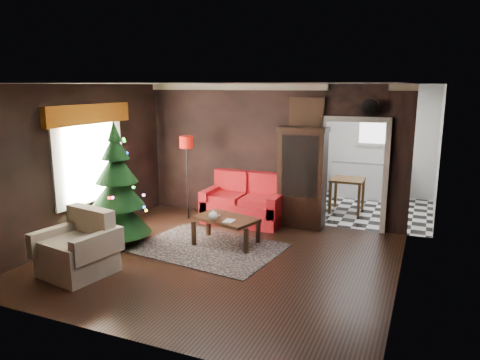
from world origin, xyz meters
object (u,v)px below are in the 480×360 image
at_px(armchair, 77,245).
at_px(wall_clock, 370,107).
at_px(floor_lamp, 187,180).
at_px(coffee_table, 226,231).
at_px(loveseat, 244,199).
at_px(christmas_tree, 117,187).
at_px(kitchen_table, 347,195).
at_px(curio_cabinet, 302,180).
at_px(teapot, 213,216).

relative_size(armchair, wall_clock, 2.99).
xyz_separation_m(floor_lamp, wall_clock, (3.54, 0.62, 1.55)).
xyz_separation_m(floor_lamp, coffee_table, (1.41, -1.12, -0.57)).
height_order(loveseat, christmas_tree, christmas_tree).
distance_m(floor_lamp, kitchen_table, 3.56).
height_order(coffee_table, kitchen_table, kitchen_table).
bearing_deg(coffee_table, wall_clock, 39.18).
height_order(loveseat, coffee_table, loveseat).
bearing_deg(curio_cabinet, loveseat, -169.17).
relative_size(christmas_tree, coffee_table, 1.97).
height_order(armchair, kitchen_table, armchair).
distance_m(armchair, wall_clock, 5.58).
distance_m(floor_lamp, armchair, 3.17).
bearing_deg(armchair, floor_lamp, 98.38).
relative_size(coffee_table, teapot, 5.93).
height_order(christmas_tree, wall_clock, wall_clock).
distance_m(loveseat, kitchen_table, 2.45).
xyz_separation_m(curio_cabinet, armchair, (-2.44, -3.59, -0.49)).
height_order(curio_cabinet, kitchen_table, curio_cabinet).
xyz_separation_m(teapot, kitchen_table, (1.71, 3.25, -0.21)).
bearing_deg(coffee_table, kitchen_table, 62.07).
relative_size(floor_lamp, christmas_tree, 0.87).
height_order(coffee_table, wall_clock, wall_clock).
xyz_separation_m(floor_lamp, kitchen_table, (2.99, 1.87, -0.45)).
distance_m(curio_cabinet, coffee_table, 1.95).
relative_size(floor_lamp, armchair, 1.93).
relative_size(christmas_tree, teapot, 11.71).
distance_m(teapot, kitchen_table, 3.68).
relative_size(armchair, coffee_table, 0.88).
height_order(armchair, teapot, armchair).
bearing_deg(floor_lamp, wall_clock, 9.95).
bearing_deg(curio_cabinet, floor_lamp, -169.33).
xyz_separation_m(loveseat, curio_cabinet, (1.15, 0.22, 0.45)).
bearing_deg(wall_clock, coffee_table, -140.82).
distance_m(christmas_tree, teapot, 1.75).
bearing_deg(armchair, loveseat, 79.24).
xyz_separation_m(christmas_tree, coffee_table, (1.75, 0.72, -0.79)).
bearing_deg(wall_clock, kitchen_table, 113.75).
xyz_separation_m(floor_lamp, christmas_tree, (-0.35, -1.84, 0.22)).
distance_m(curio_cabinet, armchair, 4.37).
height_order(curio_cabinet, coffee_table, curio_cabinet).
bearing_deg(kitchen_table, floor_lamp, -147.97).
height_order(christmas_tree, kitchen_table, christmas_tree).
height_order(floor_lamp, armchair, floor_lamp).
bearing_deg(teapot, coffee_table, 64.16).
distance_m(loveseat, wall_clock, 3.04).
bearing_deg(christmas_tree, coffee_table, 22.30).
height_order(armchair, coffee_table, armchair).
bearing_deg(curio_cabinet, coffee_table, -120.93).
bearing_deg(christmas_tree, loveseat, 53.25).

